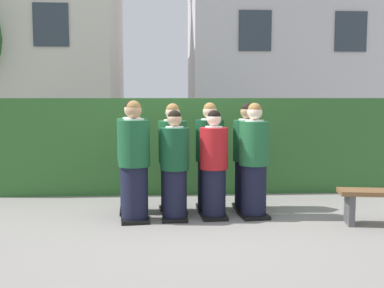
% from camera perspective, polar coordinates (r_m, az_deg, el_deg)
% --- Properties ---
extents(ground_plane, '(60.00, 60.00, 0.00)m').
position_cam_1_polar(ground_plane, '(6.75, 0.14, -9.12)').
color(ground_plane, gray).
extents(student_front_row_0, '(0.44, 0.55, 1.68)m').
position_cam_1_polar(student_front_row_0, '(6.53, -7.05, -2.46)').
color(student_front_row_0, black).
rests_on(student_front_row_0, ground).
extents(student_front_row_1, '(0.40, 0.45, 1.55)m').
position_cam_1_polar(student_front_row_1, '(6.57, -2.13, -2.94)').
color(student_front_row_1, black).
rests_on(student_front_row_1, ground).
extents(student_in_red_blazer, '(0.40, 0.50, 1.55)m').
position_cam_1_polar(student_in_red_blazer, '(6.66, 2.68, -2.84)').
color(student_in_red_blazer, black).
rests_on(student_in_red_blazer, ground).
extents(student_front_row_3, '(0.43, 0.54, 1.65)m').
position_cam_1_polar(student_front_row_3, '(6.76, 7.58, -2.33)').
color(student_front_row_3, black).
rests_on(student_front_row_3, ground).
extents(student_rear_row_0, '(0.44, 0.51, 1.68)m').
position_cam_1_polar(student_rear_row_0, '(7.03, -7.30, -1.89)').
color(student_rear_row_0, black).
rests_on(student_rear_row_0, ground).
extents(student_rear_row_1, '(0.43, 0.54, 1.64)m').
position_cam_1_polar(student_rear_row_1, '(7.03, -2.36, -2.03)').
color(student_rear_row_1, black).
rests_on(student_rear_row_1, ground).
extents(student_rear_row_2, '(0.43, 0.52, 1.65)m').
position_cam_1_polar(student_rear_row_2, '(7.13, 2.17, -1.87)').
color(student_rear_row_2, black).
rests_on(student_rear_row_2, ground).
extents(student_rear_row_3, '(0.43, 0.48, 1.64)m').
position_cam_1_polar(student_rear_row_3, '(7.23, 6.71, -1.83)').
color(student_rear_row_3, black).
rests_on(student_rear_row_3, ground).
extents(hedge, '(7.24, 0.70, 1.71)m').
position_cam_1_polar(hedge, '(8.56, -0.76, -0.11)').
color(hedge, '#33662D').
rests_on(hedge, ground).
extents(school_building_main, '(6.32, 3.84, 7.49)m').
position_cam_1_polar(school_building_main, '(15.33, 11.41, 13.53)').
color(school_building_main, silver).
rests_on(school_building_main, ground).
extents(school_building_annex, '(5.70, 4.58, 7.37)m').
position_cam_1_polar(school_building_annex, '(15.24, -19.51, 13.12)').
color(school_building_annex, beige).
rests_on(school_building_annex, ground).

